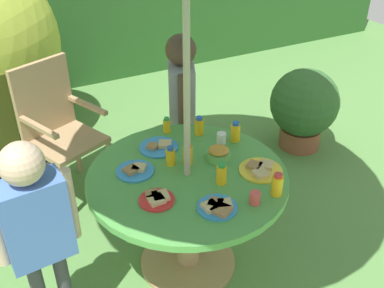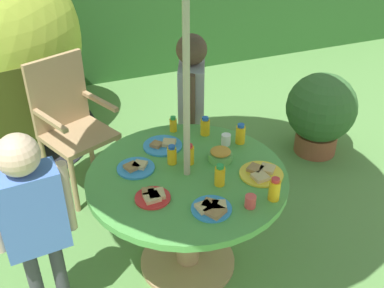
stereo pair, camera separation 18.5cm
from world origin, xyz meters
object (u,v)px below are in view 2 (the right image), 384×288
at_px(juice_bottle_near_right, 205,126).
at_px(juice_bottle_center_back, 240,134).
at_px(plate_mid_right, 136,167).
at_px(plate_far_right, 261,173).
at_px(plate_near_left, 212,208).
at_px(juice_bottle_spot_b, 172,155).
at_px(juice_bottle_mid_left, 173,124).
at_px(cup_far, 250,201).
at_px(child_in_blue_shirt, 32,211).
at_px(cup_near, 226,140).
at_px(snack_bowl, 220,155).
at_px(potted_plant, 321,111).
at_px(juice_bottle_center_front, 220,176).
at_px(plate_back_edge, 153,196).
at_px(child_in_grey_shirt, 192,96).
at_px(juice_bottle_spot_a, 189,155).
at_px(plate_far_left, 163,145).
at_px(garden_table, 187,198).
at_px(juice_bottle_front_edge, 274,190).
at_px(wooden_chair, 70,119).

bearing_deg(juice_bottle_near_right, juice_bottle_center_back, -47.63).
height_order(plate_mid_right, plate_far_right, same).
xyz_separation_m(plate_near_left, juice_bottle_spot_b, (-0.04, 0.47, 0.04)).
xyz_separation_m(juice_bottle_near_right, juice_bottle_mid_left, (-0.17, 0.12, -0.01)).
bearing_deg(cup_far, plate_far_right, 49.27).
xyz_separation_m(child_in_blue_shirt, cup_near, (1.16, 0.27, -0.02)).
xyz_separation_m(child_in_blue_shirt, plate_mid_right, (0.58, 0.22, -0.04)).
height_order(snack_bowl, juice_bottle_spot_b, juice_bottle_spot_b).
relative_size(potted_plant, juice_bottle_center_front, 5.77).
bearing_deg(juice_bottle_center_front, potted_plant, 34.32).
height_order(plate_mid_right, juice_bottle_near_right, juice_bottle_near_right).
relative_size(juice_bottle_mid_left, cup_near, 1.50).
xyz_separation_m(plate_back_edge, juice_bottle_near_right, (0.51, 0.49, 0.04)).
height_order(snack_bowl, plate_back_edge, snack_bowl).
height_order(child_in_grey_shirt, juice_bottle_center_front, child_in_grey_shirt).
distance_m(plate_mid_right, cup_far, 0.69).
xyz_separation_m(child_in_blue_shirt, juice_bottle_near_right, (1.10, 0.43, 0.01)).
relative_size(child_in_blue_shirt, juice_bottle_mid_left, 11.26).
distance_m(plate_near_left, juice_bottle_spot_a, 0.43).
xyz_separation_m(juice_bottle_mid_left, juice_bottle_spot_b, (-0.13, -0.34, 0.01)).
xyz_separation_m(child_in_blue_shirt, juice_bottle_mid_left, (0.92, 0.54, -0.00)).
bearing_deg(juice_bottle_center_front, plate_mid_right, 140.64).
bearing_deg(plate_far_left, plate_near_left, -87.31).
bearing_deg(plate_back_edge, juice_bottle_center_front, -3.16).
bearing_deg(child_in_grey_shirt, juice_bottle_center_back, 34.02).
relative_size(snack_bowl, plate_mid_right, 0.66).
bearing_deg(cup_far, child_in_blue_shirt, 163.08).
xyz_separation_m(plate_mid_right, juice_bottle_near_right, (0.52, 0.20, 0.05)).
distance_m(plate_back_edge, juice_bottle_spot_a, 0.38).
relative_size(garden_table, juice_bottle_front_edge, 8.65).
height_order(wooden_chair, juice_bottle_near_right, wooden_chair).
xyz_separation_m(potted_plant, juice_bottle_center_back, (-1.10, -0.61, 0.36)).
bearing_deg(juice_bottle_center_back, plate_back_edge, -154.53).
relative_size(wooden_chair, juice_bottle_mid_left, 9.83).
bearing_deg(cup_far, plate_far_left, 107.49).
bearing_deg(juice_bottle_near_right, juice_bottle_center_front, -105.18).
bearing_deg(cup_near, juice_bottle_mid_left, 131.24).
distance_m(garden_table, snack_bowl, 0.32).
distance_m(wooden_chair, snack_bowl, 1.30).
bearing_deg(juice_bottle_near_right, juice_bottle_spot_a, -129.11).
height_order(potted_plant, cup_far, cup_far).
relative_size(plate_far_left, juice_bottle_center_back, 1.82).
xyz_separation_m(juice_bottle_near_right, juice_bottle_front_edge, (0.07, -0.73, 0.00)).
height_order(plate_near_left, cup_near, cup_near).
bearing_deg(juice_bottle_mid_left, plate_far_left, -128.89).
relative_size(plate_back_edge, juice_bottle_center_front, 1.48).
bearing_deg(juice_bottle_mid_left, plate_back_edge, -118.91).
bearing_deg(plate_far_left, cup_near, -18.61).
xyz_separation_m(plate_mid_right, juice_bottle_front_edge, (0.58, -0.53, 0.05)).
distance_m(snack_bowl, juice_bottle_center_front, 0.24).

